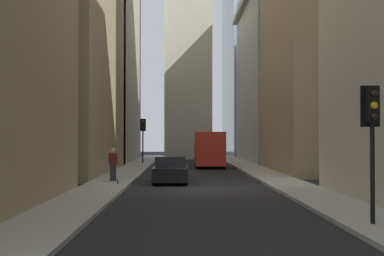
% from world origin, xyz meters
% --- Properties ---
extents(ground_plane, '(135.00, 135.00, 0.00)m').
position_xyz_m(ground_plane, '(0.00, 0.00, 0.00)').
color(ground_plane, black).
extents(sidewalk_right, '(90.00, 2.20, 0.14)m').
position_xyz_m(sidewalk_right, '(0.00, 4.50, 0.07)').
color(sidewalk_right, '#A8A399').
rests_on(sidewalk_right, ground_plane).
extents(sidewalk_left, '(90.00, 2.20, 0.14)m').
position_xyz_m(sidewalk_left, '(0.00, -4.50, 0.07)').
color(sidewalk_left, '#A8A399').
rests_on(sidewalk_left, ground_plane).
extents(building_left_far, '(17.73, 10.50, 18.08)m').
position_xyz_m(building_left_far, '(28.61, -10.59, 9.05)').
color(building_left_far, '#B7B2A5').
rests_on(building_left_far, ground_plane).
extents(building_right_far, '(18.60, 10.00, 20.65)m').
position_xyz_m(building_right_far, '(28.49, 10.60, 10.32)').
color(building_right_far, '#A8A091').
rests_on(building_right_far, ground_plane).
extents(delivery_truck, '(6.46, 2.25, 2.84)m').
position_xyz_m(delivery_truck, '(18.21, -1.40, 1.46)').
color(delivery_truck, red).
rests_on(delivery_truck, ground_plane).
extents(sedan_black, '(4.30, 1.78, 1.42)m').
position_xyz_m(sedan_black, '(3.14, 1.40, 0.66)').
color(sedan_black, black).
rests_on(sedan_black, ground_plane).
extents(traffic_light_foreground, '(0.43, 0.52, 3.65)m').
position_xyz_m(traffic_light_foreground, '(-11.54, -4.20, 2.81)').
color(traffic_light_foreground, black).
rests_on(traffic_light_foreground, sidewalk_left).
extents(traffic_light_midblock, '(0.43, 0.52, 3.95)m').
position_xyz_m(traffic_light_midblock, '(22.69, 4.27, 3.04)').
color(traffic_light_midblock, black).
rests_on(traffic_light_midblock, sidewalk_right).
extents(pedestrian, '(0.26, 0.44, 1.71)m').
position_xyz_m(pedestrian, '(2.76, 4.40, 1.07)').
color(pedestrian, '#33333D').
rests_on(pedestrian, sidewalk_right).
extents(discarded_bottle, '(0.07, 0.07, 0.27)m').
position_xyz_m(discarded_bottle, '(0.99, 3.95, 0.25)').
color(discarded_bottle, '#236033').
rests_on(discarded_bottle, sidewalk_right).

